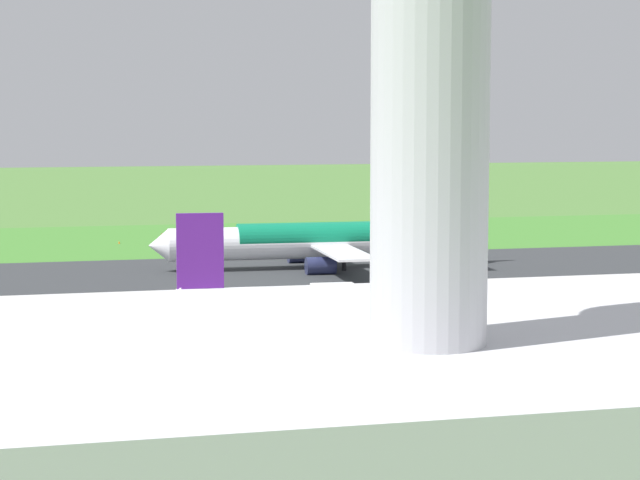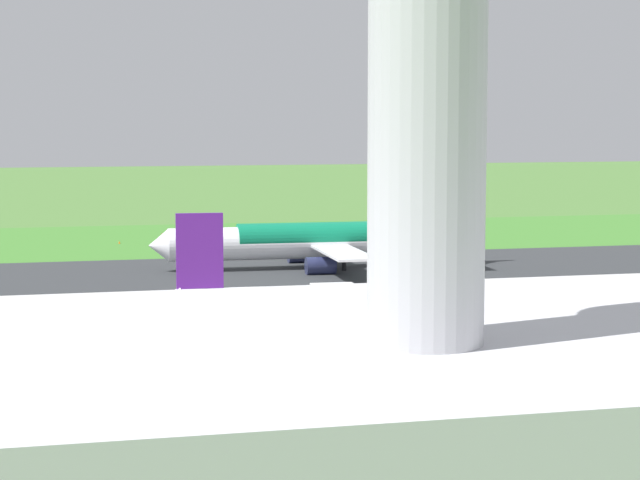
{
  "view_description": "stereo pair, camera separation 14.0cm",
  "coord_description": "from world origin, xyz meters",
  "px_view_note": "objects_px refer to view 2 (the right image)",
  "views": [
    {
      "loc": [
        48.22,
        181.86,
        23.94
      ],
      "look_at": [
        2.24,
        0.0,
        4.5
      ],
      "focal_mm": 66.89,
      "sensor_mm": 36.0,
      "label": 1
    },
    {
      "loc": [
        48.08,
        181.89,
        23.94
      ],
      "look_at": [
        2.24,
        0.0,
        4.5
      ],
      "focal_mm": 66.89,
      "sensor_mm": 36.0,
      "label": 2
    }
  ],
  "objects_px": {
    "service_car_followme": "(603,296)",
    "service_truck_baggage": "(504,296)",
    "airliner_parked_mid": "(370,304)",
    "no_stopping_sign": "(163,239)",
    "traffic_cone_orange": "(119,242)",
    "airliner_main": "(322,241)"
  },
  "relations": [
    {
      "from": "service_car_followme",
      "to": "service_truck_baggage",
      "type": "bearing_deg",
      "value": 1.09
    },
    {
      "from": "airliner_parked_mid",
      "to": "service_truck_baggage",
      "type": "relative_size",
      "value": 7.71
    },
    {
      "from": "airliner_parked_mid",
      "to": "no_stopping_sign",
      "type": "height_order",
      "value": "airliner_parked_mid"
    },
    {
      "from": "traffic_cone_orange",
      "to": "airliner_parked_mid",
      "type": "bearing_deg",
      "value": 100.01
    },
    {
      "from": "airliner_main",
      "to": "no_stopping_sign",
      "type": "distance_m",
      "value": 43.1
    },
    {
      "from": "service_truck_baggage",
      "to": "service_car_followme",
      "type": "relative_size",
      "value": 1.44
    },
    {
      "from": "no_stopping_sign",
      "to": "service_car_followme",
      "type": "bearing_deg",
      "value": 120.29
    },
    {
      "from": "airliner_main",
      "to": "service_car_followme",
      "type": "distance_m",
      "value": 50.88
    },
    {
      "from": "no_stopping_sign",
      "to": "traffic_cone_orange",
      "type": "distance_m",
      "value": 10.38
    },
    {
      "from": "traffic_cone_orange",
      "to": "service_car_followme",
      "type": "bearing_deg",
      "value": 121.89
    },
    {
      "from": "no_stopping_sign",
      "to": "airliner_parked_mid",
      "type": "bearing_deg",
      "value": 96.42
    },
    {
      "from": "service_truck_baggage",
      "to": "no_stopping_sign",
      "type": "distance_m",
      "value": 87.8
    },
    {
      "from": "airliner_main",
      "to": "airliner_parked_mid",
      "type": "relative_size",
      "value": 1.13
    },
    {
      "from": "service_truck_baggage",
      "to": "service_car_followme",
      "type": "xyz_separation_m",
      "value": [
        -13.89,
        -0.27,
        -0.56
      ]
    },
    {
      "from": "airliner_main",
      "to": "no_stopping_sign",
      "type": "height_order",
      "value": "airliner_main"
    },
    {
      "from": "airliner_main",
      "to": "airliner_parked_mid",
      "type": "xyz_separation_m",
      "value": [
        9.87,
        59.86,
        -0.55
      ]
    },
    {
      "from": "service_truck_baggage",
      "to": "no_stopping_sign",
      "type": "bearing_deg",
      "value": -67.65
    },
    {
      "from": "service_car_followme",
      "to": "airliner_main",
      "type": "bearing_deg",
      "value": -58.59
    },
    {
      "from": "service_truck_baggage",
      "to": "traffic_cone_orange",
      "type": "relative_size",
      "value": 11.26
    },
    {
      "from": "airliner_parked_mid",
      "to": "service_car_followme",
      "type": "bearing_deg",
      "value": -155.51
    },
    {
      "from": "service_car_followme",
      "to": "no_stopping_sign",
      "type": "relative_size",
      "value": 1.74
    },
    {
      "from": "airliner_parked_mid",
      "to": "service_car_followme",
      "type": "relative_size",
      "value": 11.07
    }
  ]
}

